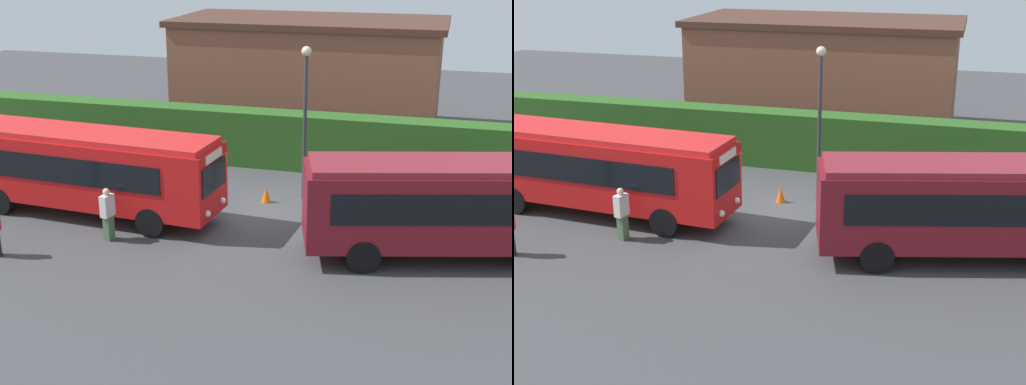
% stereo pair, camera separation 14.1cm
% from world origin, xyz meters
% --- Properties ---
extents(ground_plane, '(64.00, 64.00, 0.00)m').
position_xyz_m(ground_plane, '(0.00, 0.00, 0.00)').
color(ground_plane, '#424244').
extents(bus_red, '(9.91, 3.03, 3.04)m').
position_xyz_m(bus_red, '(-5.73, -1.62, 1.76)').
color(bus_red, red).
rests_on(bus_red, ground_plane).
extents(bus_maroon, '(9.20, 4.55, 3.08)m').
position_xyz_m(bus_maroon, '(6.64, -1.94, 1.78)').
color(bus_maroon, maroon).
rests_on(bus_maroon, ground_plane).
extents(person_center, '(0.35, 0.51, 1.77)m').
position_xyz_m(person_center, '(-4.03, -3.51, 0.93)').
color(person_center, '#4C6B47').
rests_on(person_center, ground_plane).
extents(person_right, '(0.34, 0.46, 1.84)m').
position_xyz_m(person_right, '(5.85, 0.87, 0.98)').
color(person_right, silver).
rests_on(person_right, ground_plane).
extents(hedge_row, '(44.00, 1.32, 2.37)m').
position_xyz_m(hedge_row, '(0.00, 5.71, 1.19)').
color(hedge_row, '#2B5B1E').
rests_on(hedge_row, ground_plane).
extents(depot_building, '(13.34, 6.83, 5.55)m').
position_xyz_m(depot_building, '(-0.77, 12.69, 2.78)').
color(depot_building, brown).
rests_on(depot_building, ground_plane).
extents(traffic_cone, '(0.36, 0.36, 0.60)m').
position_xyz_m(traffic_cone, '(-0.01, 1.24, 0.30)').
color(traffic_cone, orange).
rests_on(traffic_cone, ground_plane).
extents(lamppost, '(0.36, 0.36, 5.69)m').
position_xyz_m(lamppost, '(1.23, 2.05, 3.55)').
color(lamppost, '#38383D').
rests_on(lamppost, ground_plane).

